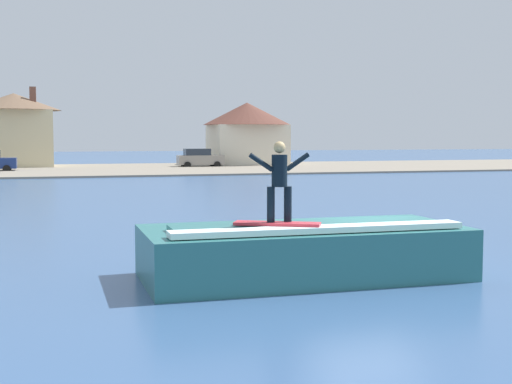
{
  "coord_description": "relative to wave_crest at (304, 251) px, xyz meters",
  "views": [
    {
      "loc": [
        -7.02,
        -14.58,
        3.04
      ],
      "look_at": [
        -1.85,
        3.02,
        1.58
      ],
      "focal_mm": 48.89,
      "sensor_mm": 36.0,
      "label": 1
    }
  ],
  "objects": [
    {
      "name": "wave_crest",
      "position": [
        0.0,
        0.0,
        0.0
      ],
      "size": [
        6.86,
        3.04,
        1.24
      ],
      "color": "#2B6B6B",
      "rests_on": "ground_plane"
    },
    {
      "name": "house_with_chimney",
      "position": [
        -8.54,
        57.4,
        3.39
      ],
      "size": [
        8.91,
        8.91,
        7.77
      ],
      "color": "beige",
      "rests_on": "ground_plane"
    },
    {
      "name": "ground_plane",
      "position": [
        1.85,
        0.65,
        -0.58
      ],
      "size": [
        260.0,
        260.0,
        0.0
      ],
      "primitive_type": "plane",
      "color": "#365785"
    },
    {
      "name": "surfer",
      "position": [
        -0.73,
        -0.52,
        1.63
      ],
      "size": [
        1.3,
        0.32,
        1.64
      ],
      "color": "black",
      "rests_on": "surfboard"
    },
    {
      "name": "house_gabled_white",
      "position": [
        14.46,
        56.15,
        3.11
      ],
      "size": [
        9.14,
        9.14,
        6.55
      ],
      "color": "beige",
      "rests_on": "ground_plane"
    },
    {
      "name": "shoreline_bank",
      "position": [
        1.85,
        49.93,
        -0.51
      ],
      "size": [
        120.0,
        22.78,
        0.14
      ],
      "color": "gray",
      "rests_on": "ground_plane"
    },
    {
      "name": "surfboard",
      "position": [
        -0.79,
        -0.56,
        0.69
      ],
      "size": [
        1.76,
        1.18,
        0.06
      ],
      "color": "#D8333F",
      "rests_on": "wave_crest"
    },
    {
      "name": "car_far_shore",
      "position": [
        8.63,
        52.35,
        0.36
      ],
      "size": [
        4.45,
        2.03,
        1.86
      ],
      "color": "gray",
      "rests_on": "ground_plane"
    }
  ]
}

